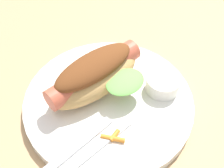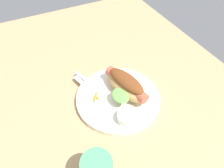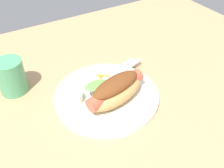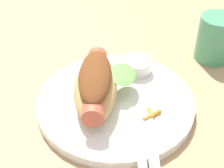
{
  "view_description": "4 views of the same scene",
  "coord_description": "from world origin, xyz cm",
  "px_view_note": "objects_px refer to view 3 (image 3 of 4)",
  "views": [
    {
      "loc": [
        9.35,
        23.95,
        39.8
      ],
      "look_at": [
        -3.94,
        -2.31,
        5.12
      ],
      "focal_mm": 51.18,
      "sensor_mm": 36.0,
      "label": 1
    },
    {
      "loc": [
        -38.5,
        17.0,
        50.67
      ],
      "look_at": [
        -1.45,
        -1.32,
        5.84
      ],
      "focal_mm": 33.2,
      "sensor_mm": 36.0,
      "label": 2
    },
    {
      "loc": [
        -26.96,
        -44.61,
        44.12
      ],
      "look_at": [
        -2.86,
        -4.12,
        5.65
      ],
      "focal_mm": 42.1,
      "sensor_mm": 36.0,
      "label": 3
    },
    {
      "loc": [
        35.42,
        7.34,
        37.37
      ],
      "look_at": [
        -3.83,
        -3.12,
        4.28
      ],
      "focal_mm": 52.74,
      "sensor_mm": 36.0,
      "label": 4
    }
  ],
  "objects_px": {
    "carrot_garnish": "(102,76)",
    "hot_dog": "(116,90)",
    "fork": "(123,71)",
    "knife": "(115,71)",
    "plate": "(107,96)",
    "drinking_cup": "(11,76)",
    "sauce_ramekin": "(72,98)"
  },
  "relations": [
    {
      "from": "carrot_garnish",
      "to": "hot_dog",
      "type": "bearing_deg",
      "value": -99.99
    },
    {
      "from": "fork",
      "to": "carrot_garnish",
      "type": "bearing_deg",
      "value": 154.37
    },
    {
      "from": "carrot_garnish",
      "to": "knife",
      "type": "bearing_deg",
      "value": 7.36
    },
    {
      "from": "hot_dog",
      "to": "carrot_garnish",
      "type": "distance_m",
      "value": 0.1
    },
    {
      "from": "plate",
      "to": "drinking_cup",
      "type": "xyz_separation_m",
      "value": [
        -0.19,
        0.15,
        0.04
      ]
    },
    {
      "from": "knife",
      "to": "drinking_cup",
      "type": "bearing_deg",
      "value": 146.37
    },
    {
      "from": "knife",
      "to": "carrot_garnish",
      "type": "relative_size",
      "value": 4.97
    },
    {
      "from": "sauce_ramekin",
      "to": "knife",
      "type": "xyz_separation_m",
      "value": [
        0.15,
        0.05,
        -0.01
      ]
    },
    {
      "from": "fork",
      "to": "carrot_garnish",
      "type": "height_order",
      "value": "carrot_garnish"
    },
    {
      "from": "drinking_cup",
      "to": "fork",
      "type": "bearing_deg",
      "value": -19.21
    },
    {
      "from": "sauce_ramekin",
      "to": "hot_dog",
      "type": "bearing_deg",
      "value": -27.81
    },
    {
      "from": "hot_dog",
      "to": "plate",
      "type": "bearing_deg",
      "value": 89.27
    },
    {
      "from": "plate",
      "to": "hot_dog",
      "type": "relative_size",
      "value": 1.51
    },
    {
      "from": "drinking_cup",
      "to": "sauce_ramekin",
      "type": "bearing_deg",
      "value": -51.73
    },
    {
      "from": "hot_dog",
      "to": "fork",
      "type": "distance_m",
      "value": 0.12
    },
    {
      "from": "fork",
      "to": "drinking_cup",
      "type": "xyz_separation_m",
      "value": [
        -0.27,
        0.09,
        0.03
      ]
    },
    {
      "from": "sauce_ramekin",
      "to": "carrot_garnish",
      "type": "xyz_separation_m",
      "value": [
        0.11,
        0.05,
        -0.01
      ]
    },
    {
      "from": "carrot_garnish",
      "to": "sauce_ramekin",
      "type": "bearing_deg",
      "value": -157.17
    },
    {
      "from": "carrot_garnish",
      "to": "drinking_cup",
      "type": "bearing_deg",
      "value": 157.85
    },
    {
      "from": "hot_dog",
      "to": "sauce_ramekin",
      "type": "bearing_deg",
      "value": 137.97
    },
    {
      "from": "fork",
      "to": "knife",
      "type": "distance_m",
      "value": 0.02
    },
    {
      "from": "drinking_cup",
      "to": "hot_dog",
      "type": "bearing_deg",
      "value": -42.65
    },
    {
      "from": "fork",
      "to": "knife",
      "type": "relative_size",
      "value": 0.95
    },
    {
      "from": "hot_dog",
      "to": "drinking_cup",
      "type": "xyz_separation_m",
      "value": [
        -0.19,
        0.18,
        -0.0
      ]
    },
    {
      "from": "plate",
      "to": "carrot_garnish",
      "type": "distance_m",
      "value": 0.07
    },
    {
      "from": "plate",
      "to": "knife",
      "type": "relative_size",
      "value": 1.69
    },
    {
      "from": "carrot_garnish",
      "to": "drinking_cup",
      "type": "xyz_separation_m",
      "value": [
        -0.21,
        0.09,
        0.03
      ]
    },
    {
      "from": "sauce_ramekin",
      "to": "drinking_cup",
      "type": "bearing_deg",
      "value": 128.27
    },
    {
      "from": "fork",
      "to": "knife",
      "type": "bearing_deg",
      "value": 125.19
    },
    {
      "from": "hot_dog",
      "to": "knife",
      "type": "distance_m",
      "value": 0.12
    },
    {
      "from": "sauce_ramekin",
      "to": "knife",
      "type": "distance_m",
      "value": 0.16
    },
    {
      "from": "hot_dog",
      "to": "knife",
      "type": "relative_size",
      "value": 1.12
    }
  ]
}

